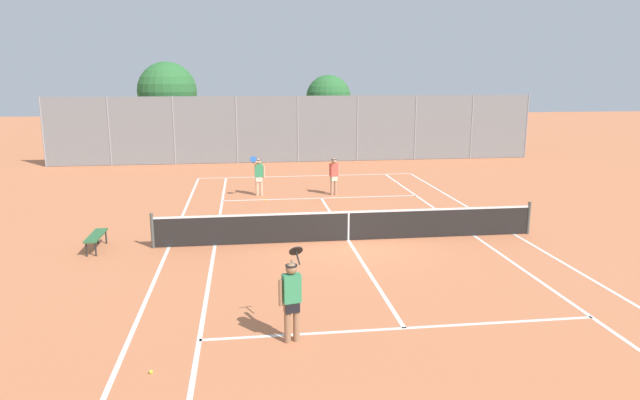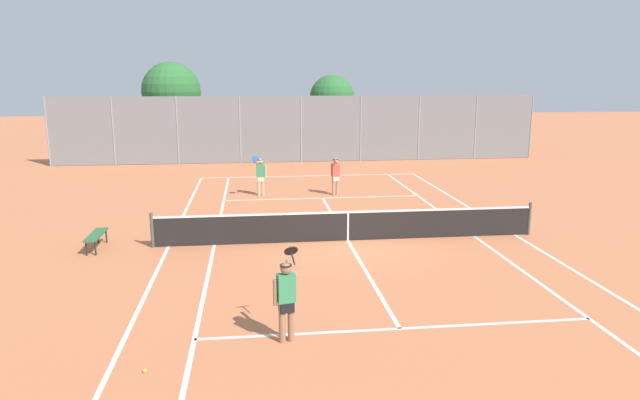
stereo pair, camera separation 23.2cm
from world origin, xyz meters
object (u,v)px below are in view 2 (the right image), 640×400
courtside_bench (96,236)px  tree_behind_right (330,99)px  tennis_net (348,225)px  player_far_left (261,174)px  loose_tennis_ball_0 (267,200)px  player_far_right (336,174)px  tree_behind_left (172,94)px  loose_tennis_ball_1 (145,371)px  player_near_side (286,296)px

courtside_bench → tree_behind_right: size_ratio=0.29×
tennis_net → player_far_left: (-2.58, 7.26, 0.42)m
loose_tennis_ball_0 → tennis_net: bearing=-68.9°
tree_behind_right → courtside_bench: bearing=-116.4°
player_far_left → player_far_right: bearing=-4.6°
courtside_bench → tennis_net: bearing=-0.3°
tree_behind_left → tree_behind_right: tree_behind_left is taller
player_far_left → courtside_bench: size_ratio=1.18×
player_far_left → courtside_bench: player_far_left is taller
loose_tennis_ball_0 → courtside_bench: size_ratio=0.04×
player_far_right → tree_behind_left: (-8.51, 13.75, 3.04)m
player_far_left → courtside_bench: (-5.00, -7.23, -0.52)m
courtside_bench → tree_behind_right: bearing=63.6°
loose_tennis_ball_1 → tree_behind_right: bearing=75.6°
player_near_side → player_far_left: 13.94m
player_near_side → tree_behind_left: bearing=101.4°
player_far_right → courtside_bench: size_ratio=1.07×
tennis_net → tree_behind_right: bearing=83.8°
player_near_side → loose_tennis_ball_1: size_ratio=26.88×
loose_tennis_ball_0 → tree_behind_right: 14.60m
loose_tennis_ball_0 → loose_tennis_ball_1: (-2.50, -13.73, 0.00)m
player_near_side → loose_tennis_ball_0: bearing=90.1°
tennis_net → tree_behind_right: (2.12, 19.57, 3.07)m
player_far_right → tree_behind_right: (1.49, 12.57, 2.67)m
player_near_side → player_far_right: bearing=77.8°
player_near_side → loose_tennis_ball_0: size_ratio=26.88×
player_far_right → tree_behind_right: tree_behind_right is taller
player_near_side → player_far_right: (2.97, 13.68, -0.02)m
player_near_side → loose_tennis_ball_1: (-2.53, -0.91, -0.89)m
courtside_bench → tree_behind_right: (9.70, 19.53, 3.17)m
loose_tennis_ball_1 → player_far_right: bearing=69.4°
loose_tennis_ball_0 → loose_tennis_ball_1: 13.96m
player_far_right → tree_behind_right: 12.93m
player_near_side → loose_tennis_ball_1: player_near_side is taller
player_far_left → courtside_bench: bearing=-124.7°
loose_tennis_ball_1 → courtside_bench: courtside_bench is taller
tennis_net → courtside_bench: size_ratio=8.00×
loose_tennis_ball_1 → courtside_bench: (-2.72, 7.63, 0.38)m
player_far_left → tree_behind_left: (-5.30, 13.49, 3.02)m
player_near_side → courtside_bench: 8.54m
player_far_left → tree_behind_left: tree_behind_left is taller
courtside_bench → player_far_left: bearing=55.3°
tennis_net → tree_behind_right: 19.92m
tree_behind_right → player_near_side: bearing=-99.6°
loose_tennis_ball_0 → tree_behind_right: (4.49, 13.43, 3.55)m
loose_tennis_ball_1 → player_far_left: bearing=81.2°
loose_tennis_ball_0 → loose_tennis_ball_1: size_ratio=1.00×
player_far_left → loose_tennis_ball_0: bearing=-79.2°
tennis_net → loose_tennis_ball_0: bearing=111.1°
tree_behind_left → loose_tennis_ball_1: bearing=-83.9°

